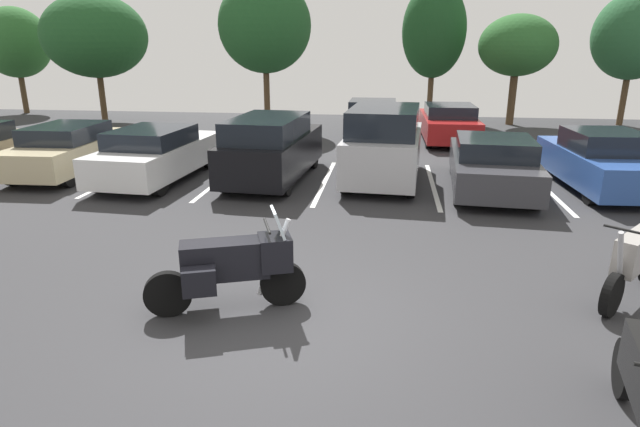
{
  "coord_description": "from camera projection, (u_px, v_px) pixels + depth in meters",
  "views": [
    {
      "loc": [
        1.33,
        -6.23,
        3.59
      ],
      "look_at": [
        0.18,
        2.72,
        0.7
      ],
      "focal_mm": 29.84,
      "sensor_mm": 36.0,
      "label": 1
    }
  ],
  "objects": [
    {
      "name": "ground",
      "position": [
        281.0,
        327.0,
        7.16
      ],
      "size": [
        44.0,
        44.0,
        0.1
      ],
      "primitive_type": "cube",
      "color": "#2D2D30"
    },
    {
      "name": "motorcycle_touring",
      "position": [
        232.0,
        265.0,
        7.34
      ],
      "size": [
        2.15,
        1.16,
        1.45
      ],
      "color": "black",
      "rests_on": "ground"
    },
    {
      "name": "motorcycle_third",
      "position": [
        635.0,
        259.0,
        7.7
      ],
      "size": [
        1.51,
        1.81,
        1.26
      ],
      "color": "black",
      "rests_on": "ground"
    },
    {
      "name": "parking_stripes",
      "position": [
        273.0,
        180.0,
        14.65
      ],
      "size": [
        20.37,
        4.86,
        0.01
      ],
      "color": "silver",
      "rests_on": "ground"
    },
    {
      "name": "car_champagne",
      "position": [
        71.0,
        149.0,
        15.32
      ],
      "size": [
        1.93,
        4.82,
        1.4
      ],
      "color": "#C1B289",
      "rests_on": "ground"
    },
    {
      "name": "car_white",
      "position": [
        157.0,
        154.0,
        14.5
      ],
      "size": [
        2.19,
        4.82,
        1.45
      ],
      "color": "white",
      "rests_on": "ground"
    },
    {
      "name": "car_black",
      "position": [
        272.0,
        148.0,
        14.39
      ],
      "size": [
        2.13,
        4.8,
        1.77
      ],
      "color": "black",
      "rests_on": "ground"
    },
    {
      "name": "car_silver",
      "position": [
        384.0,
        145.0,
        14.17
      ],
      "size": [
        2.16,
        4.39,
        2.02
      ],
      "color": "#B7B7BC",
      "rests_on": "ground"
    },
    {
      "name": "car_charcoal",
      "position": [
        492.0,
        164.0,
        13.46
      ],
      "size": [
        2.29,
        4.85,
        1.39
      ],
      "color": "#38383D",
      "rests_on": "ground"
    },
    {
      "name": "car_blue",
      "position": [
        601.0,
        162.0,
        13.6
      ],
      "size": [
        2.08,
        4.62,
        1.5
      ],
      "color": "#2D519E",
      "rests_on": "ground"
    },
    {
      "name": "car_far_grey",
      "position": [
        372.0,
        120.0,
        20.69
      ],
      "size": [
        1.93,
        4.42,
        1.53
      ],
      "color": "slate",
      "rests_on": "ground"
    },
    {
      "name": "car_far_red",
      "position": [
        448.0,
        123.0,
        20.26
      ],
      "size": [
        1.97,
        4.66,
        1.41
      ],
      "color": "maroon",
      "rests_on": "ground"
    },
    {
      "name": "tree_center_left",
      "position": [
        15.0,
        43.0,
        27.7
      ],
      "size": [
        3.52,
        3.52,
        5.42
      ],
      "color": "#4C3823",
      "rests_on": "ground"
    },
    {
      "name": "tree_left",
      "position": [
        434.0,
        31.0,
        25.09
      ],
      "size": [
        3.0,
        3.0,
        6.36
      ],
      "color": "#4C3823",
      "rests_on": "ground"
    },
    {
      "name": "tree_rear",
      "position": [
        265.0,
        26.0,
        22.09
      ],
      "size": [
        3.86,
        3.86,
        6.24
      ],
      "color": "#4C3823",
      "rests_on": "ground"
    },
    {
      "name": "tree_far_right",
      "position": [
        95.0,
        36.0,
        24.48
      ],
      "size": [
        4.72,
        4.72,
        5.79
      ],
      "color": "#4C3823",
      "rests_on": "ground"
    },
    {
      "name": "tree_center_right",
      "position": [
        518.0,
        46.0,
        23.64
      ],
      "size": [
        3.41,
        3.41,
        4.85
      ],
      "color": "#4C3823",
      "rests_on": "ground"
    },
    {
      "name": "tree_right",
      "position": [
        634.0,
        36.0,
        23.33
      ],
      "size": [
        3.5,
        3.5,
        5.8
      ],
      "color": "#4C3823",
      "rests_on": "ground"
    }
  ]
}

